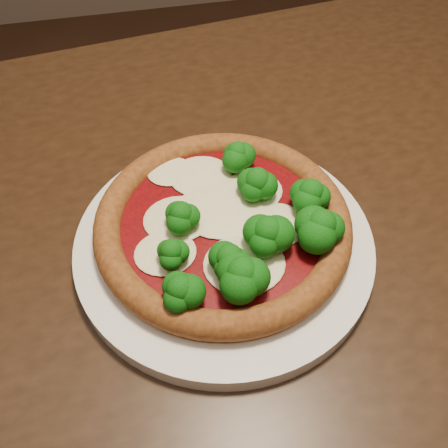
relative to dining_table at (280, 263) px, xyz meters
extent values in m
cube|color=black|center=(0.00, 0.00, 0.07)|extent=(1.38, 0.98, 0.04)
cylinder|color=black|center=(0.54, 0.43, -0.30)|extent=(0.06, 0.06, 0.71)
cylinder|color=silver|center=(-0.08, -0.03, 0.10)|extent=(0.30, 0.30, 0.02)
cylinder|color=brown|center=(-0.08, -0.02, 0.12)|extent=(0.25, 0.25, 0.01)
torus|color=brown|center=(-0.08, -0.02, 0.12)|extent=(0.25, 0.25, 0.03)
cylinder|color=#6D0508|center=(-0.08, -0.02, 0.13)|extent=(0.20, 0.20, 0.00)
ellipsoid|color=#EEE8BE|center=(-0.04, 0.01, 0.13)|extent=(0.07, 0.06, 0.01)
ellipsoid|color=#EEE8BE|center=(-0.12, 0.06, 0.13)|extent=(0.05, 0.04, 0.00)
ellipsoid|color=#EEE8BE|center=(-0.12, -0.01, 0.13)|extent=(0.07, 0.06, 0.01)
ellipsoid|color=#EEE8BE|center=(-0.09, 0.04, 0.13)|extent=(0.07, 0.06, 0.01)
ellipsoid|color=#EEE8BE|center=(-0.07, -0.01, 0.13)|extent=(0.09, 0.08, 0.01)
ellipsoid|color=#EEE8BE|center=(-0.03, -0.04, 0.13)|extent=(0.06, 0.06, 0.01)
ellipsoid|color=#EEE8BE|center=(-0.07, -0.08, 0.13)|extent=(0.08, 0.07, 0.01)
ellipsoid|color=#EEE8BE|center=(-0.14, -0.05, 0.13)|extent=(0.06, 0.05, 0.00)
ellipsoid|color=#127412|center=(-0.13, -0.11, 0.15)|extent=(0.04, 0.04, 0.04)
ellipsoid|color=#127412|center=(-0.04, 0.00, 0.15)|extent=(0.04, 0.04, 0.04)
ellipsoid|color=#127412|center=(-0.12, -0.02, 0.15)|extent=(0.04, 0.04, 0.03)
ellipsoid|color=#127412|center=(-0.04, -0.07, 0.15)|extent=(0.05, 0.05, 0.04)
ellipsoid|color=#127412|center=(-0.08, -0.10, 0.15)|extent=(0.05, 0.05, 0.04)
ellipsoid|color=#127412|center=(0.01, -0.07, 0.15)|extent=(0.05, 0.05, 0.04)
ellipsoid|color=#127412|center=(-0.05, 0.05, 0.15)|extent=(0.04, 0.04, 0.03)
ellipsoid|color=#127412|center=(0.01, -0.03, 0.15)|extent=(0.04, 0.04, 0.04)
ellipsoid|color=#127412|center=(-0.08, -0.08, 0.15)|extent=(0.04, 0.04, 0.04)
ellipsoid|color=#127412|center=(-0.13, -0.06, 0.15)|extent=(0.04, 0.04, 0.03)
camera|label=1|loc=(-0.14, -0.33, 0.50)|focal=40.00mm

